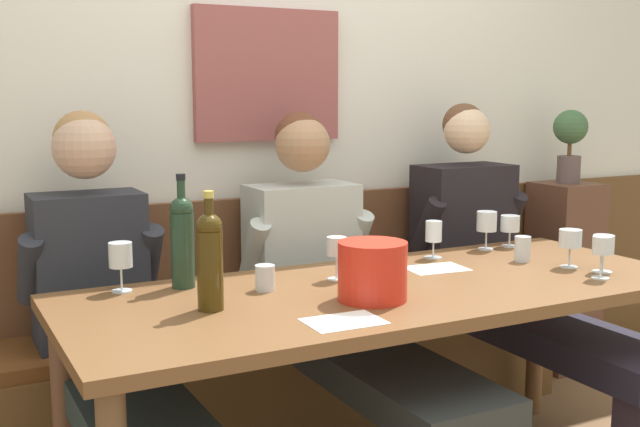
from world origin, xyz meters
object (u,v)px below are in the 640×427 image
Objects in this scene: person_right_seat at (511,271)px; water_tumbler_center at (397,263)px; wine_glass_right_end at (602,248)px; wine_glass_by_bottle at (487,223)px; person_left_seat at (112,322)px; wine_bottle_green_tall at (210,258)px; wine_glass_center_front at (121,256)px; wine_glass_center_rear at (510,225)px; water_tumbler_left at (523,249)px; wall_bench at (297,361)px; wine_glass_left_end at (337,249)px; ice_bucket at (372,271)px; wine_glass_mid_right at (434,234)px; water_tumbler_right at (265,278)px; wine_bottle_amber_mid at (182,238)px; wine_glass_near_bucket at (604,246)px; potted_plant at (570,139)px; wine_glass_mid_left at (570,240)px; dining_table at (388,311)px; person_center_left_seat at (342,295)px.

person_right_seat is 0.78m from water_tumbler_center.
wine_glass_by_bottle is at bearing 91.80° from wine_glass_right_end.
person_left_seat is 0.99× the size of person_right_seat.
wine_bottle_green_tall reaches higher than wine_glass_center_front.
wine_glass_center_front is 1.02× the size of wine_glass_by_bottle.
wine_glass_center_rear is 1.36× the size of water_tumbler_left.
wall_bench is 0.79m from wine_glass_left_end.
wall_bench is at bearing 48.70° from wine_bottle_green_tall.
ice_bucket is 2.23× the size of water_tumbler_left.
wine_bottle_green_tall reaches higher than water_tumbler_left.
person_right_seat is 13.72× the size of water_tumbler_center.
wine_glass_center_front reaches higher than wine_glass_by_bottle.
water_tumbler_center is at bearing 150.57° from wine_glass_right_end.
wine_glass_by_bottle is at bearing 7.76° from wine_glass_mid_right.
wine_glass_right_end is at bearing -19.47° from water_tumbler_right.
wine_glass_center_front is (-0.19, 0.04, -0.05)m from wine_bottle_amber_mid.
wall_bench is 1.28m from wine_glass_near_bucket.
wine_glass_center_rear is 0.36× the size of potted_plant.
person_left_seat is 1.60m from wine_glass_mid_left.
dining_table is at bearing -154.23° from potted_plant.
wine_glass_near_bucket is (1.57, -0.52, 0.19)m from person_left_seat.
person_left_seat is at bearing 170.02° from water_tumbler_left.
person_center_left_seat is 0.68m from wine_glass_by_bottle.
potted_plant is at bearing 29.22° from wine_glass_center_rear.
potted_plant reaches higher than wine_glass_by_bottle.
water_tumbler_center is at bearing -15.58° from person_left_seat.
wall_bench is 0.79m from water_tumbler_center.
wine_glass_center_front is at bearing 164.91° from water_tumbler_center.
wine_glass_center_front is 1.62× the size of water_tumbler_center.
water_tumbler_left is (1.42, -0.24, -0.07)m from wine_glass_center_front.
wine_glass_left_end is at bearing -164.55° from wine_glass_mid_right.
person_left_seat reaches higher than water_tumbler_left.
person_left_seat is 0.21m from wine_glass_center_front.
wine_bottle_green_tall is at bearing -165.54° from wine_glass_by_bottle.
wine_glass_mid_right is at bearing 16.33° from wine_bottle_green_tall.
water_tumbler_center is (0.23, 0.21, -0.04)m from ice_bucket.
wine_bottle_amber_mid is 1.38m from wine_glass_right_end.
person_center_left_seat is 0.76m from wine_bottle_green_tall.
wine_glass_mid_right is (1.19, -0.06, 0.19)m from person_left_seat.
water_tumbler_center is at bearing -5.00° from water_tumbler_right.
potted_plant is (0.85, 0.63, 0.35)m from water_tumbler_left.
wine_bottle_amber_mid is 3.91× the size of water_tumbler_left.
wine_glass_center_front reaches higher than wine_glass_left_end.
wine_glass_near_bucket is (0.76, -0.18, 0.18)m from dining_table.
dining_table is at bearing -135.58° from water_tumbler_center.
water_tumbler_right is (-1.19, -0.21, 0.15)m from person_right_seat.
wine_bottle_green_tall is 0.37m from wine_glass_center_front.
wine_glass_left_end is at bearing -168.98° from wine_glass_center_rear.
person_left_seat reaches higher than wall_bench.
wine_glass_center_front is 0.91m from water_tumbler_center.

